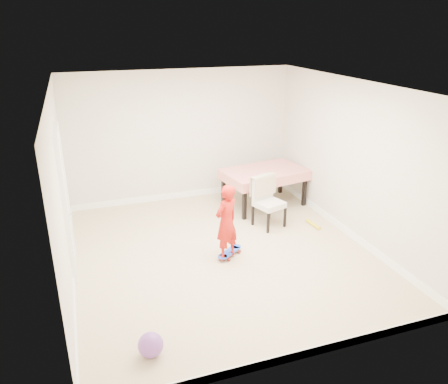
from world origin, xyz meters
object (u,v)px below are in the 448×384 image
object	(u,v)px
dining_chair	(269,202)
dining_table	(264,188)
child	(226,224)
balloon	(151,345)
skateboard	(230,253)

from	to	relation	value
dining_chair	dining_table	bearing A→B (deg)	53.07
dining_table	child	size ratio (longest dim) A/B	1.33
dining_table	dining_chair	bearing A→B (deg)	-117.94
dining_table	child	xyz separation A→B (m)	(-1.41, -1.78, 0.22)
balloon	dining_table	bearing A→B (deg)	50.46
skateboard	dining_table	bearing A→B (deg)	15.66
dining_chair	skateboard	distance (m)	1.36
skateboard	child	distance (m)	0.56
child	balloon	distance (m)	2.29
skateboard	child	size ratio (longest dim) A/B	0.46
skateboard	balloon	size ratio (longest dim) A/B	1.93
dining_table	skateboard	world-z (taller)	dining_table
dining_table	balloon	xyz separation A→B (m)	(-2.88, -3.49, -0.23)
dining_chair	balloon	distance (m)	3.65
child	balloon	bearing A→B (deg)	21.09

